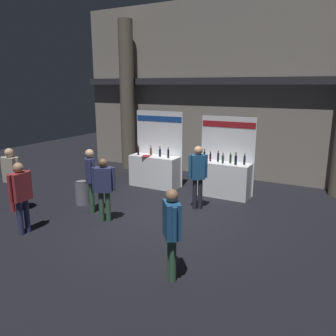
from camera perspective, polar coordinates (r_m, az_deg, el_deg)
name	(u,v)px	position (r m, az deg, el deg)	size (l,w,h in m)	color
ground_plane	(162,217)	(8.78, -1.05, -8.26)	(24.00, 24.00, 0.00)	black
hall_colonnade	(226,91)	(12.41, 9.76, 12.55)	(11.88, 1.06, 6.22)	gray
exhibitor_booth_0	(155,168)	(11.27, -2.17, 0.03)	(1.71, 0.72, 2.47)	white
exhibitor_booth_1	(223,176)	(10.41, 9.25, -1.32)	(1.69, 0.66, 2.38)	white
trash_bin	(82,192)	(9.92, -14.18, -3.97)	(0.38, 0.38, 0.69)	slate
visitor_0	(21,192)	(8.23, -23.42, -3.65)	(0.26, 0.59, 1.65)	navy
visitor_1	(172,226)	(5.81, 0.64, -9.72)	(0.45, 0.48, 1.63)	#33563D
visitor_2	(198,172)	(9.11, 5.03, -0.74)	(0.43, 0.37, 1.73)	#23232D
visitor_3	(91,176)	(9.06, -12.82, -1.26)	(0.38, 0.40, 1.70)	#33563D
visitor_4	(11,174)	(9.74, -24.73, -0.96)	(0.54, 0.30, 1.72)	maroon
visitor_5	(104,185)	(8.39, -10.70, -2.74)	(0.51, 0.40, 1.59)	#33563D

